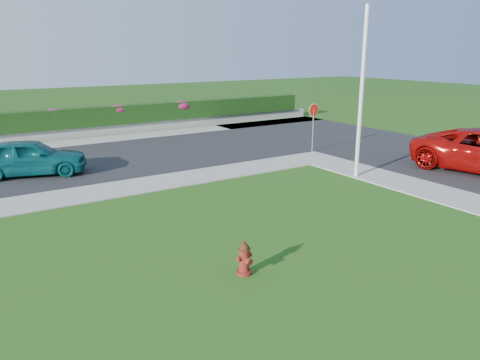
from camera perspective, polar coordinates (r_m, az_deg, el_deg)
ground at (r=11.55m, az=12.41°, el=-10.09°), size 120.00×120.00×0.00m
street_right at (r=23.07m, az=26.68°, el=1.61°), size 8.00×32.00×0.04m
street_far at (r=21.92m, az=-25.26°, el=1.11°), size 26.00×8.00×0.04m
sidewalk_far at (r=17.01m, az=-26.12°, el=-2.86°), size 24.00×2.00×0.04m
curb_corner at (r=22.33m, az=8.88°, el=2.69°), size 2.00×2.00×0.04m
sidewalk_beyond at (r=27.46m, az=-18.54°, el=4.46°), size 34.00×2.00×0.04m
retaining_wall at (r=28.85m, az=-19.36°, el=5.46°), size 34.00×0.40×0.60m
hedge at (r=28.82m, az=-19.56°, el=7.15°), size 32.00×0.90×1.10m
fire_hydrant at (r=10.71m, az=0.52°, el=-9.56°), size 0.42×0.40×0.81m
sedan_teal at (r=20.60m, az=-24.29°, el=2.56°), size 4.67×2.97×1.48m
utility_pole at (r=18.86m, az=14.59°, el=10.06°), size 0.16×0.16×6.56m
stop_sign at (r=23.34m, az=8.96°, el=7.68°), size 0.67×0.08×2.44m
flower_clump_d at (r=28.45m, az=-21.75°, el=7.52°), size 1.10×0.71×0.55m
flower_clump_e at (r=29.39m, az=-14.61°, el=8.30°), size 1.21×0.78×0.61m
flower_clump_f at (r=30.96m, az=-7.13°, el=8.97°), size 1.35×0.87×0.68m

